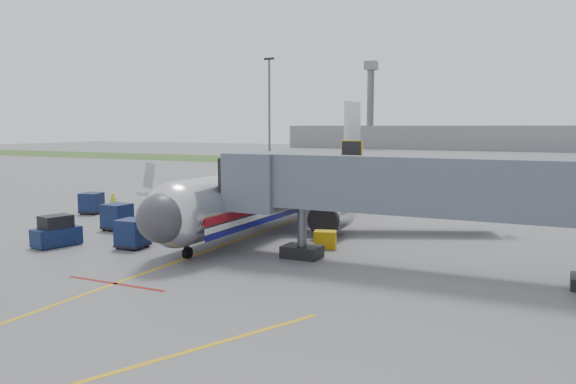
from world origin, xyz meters
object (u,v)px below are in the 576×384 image
at_px(airliner, 286,190).
at_px(ramp_worker, 113,203).
at_px(baggage_tug, 56,233).
at_px(belt_loader, 139,235).

xyz_separation_m(airliner, ramp_worker, (-16.31, -1.73, -1.78)).
xyz_separation_m(baggage_tug, belt_loader, (4.18, 2.98, -0.33)).
distance_m(airliner, baggage_tug, 17.19).
bearing_deg(baggage_tug, belt_loader, 35.45).
bearing_deg(airliner, ramp_worker, -173.95).
bearing_deg(ramp_worker, baggage_tug, -111.60).
distance_m(baggage_tug, belt_loader, 5.15).
height_order(belt_loader, ramp_worker, belt_loader).
bearing_deg(belt_loader, airliner, 64.46).
bearing_deg(belt_loader, ramp_worker, 139.13).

